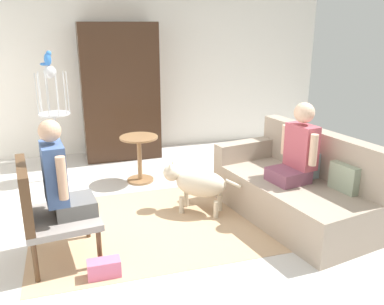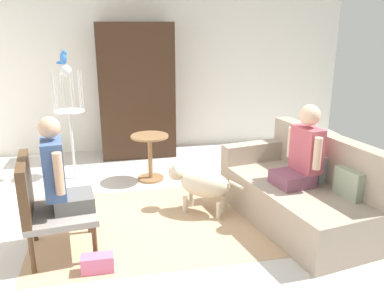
{
  "view_description": "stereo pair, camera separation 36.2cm",
  "coord_description": "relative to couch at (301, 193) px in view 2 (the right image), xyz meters",
  "views": [
    {
      "loc": [
        -0.95,
        -3.8,
        2.09
      ],
      "look_at": [
        0.16,
        -0.16,
        0.86
      ],
      "focal_mm": 38.21,
      "sensor_mm": 36.0,
      "label": 1
    },
    {
      "loc": [
        -0.6,
        -3.89,
        2.09
      ],
      "look_at": [
        0.16,
        -0.16,
        0.86
      ],
      "focal_mm": 38.21,
      "sensor_mm": 36.0,
      "label": 2
    }
  ],
  "objects": [
    {
      "name": "round_end_table",
      "position": [
        -1.47,
        1.55,
        0.05
      ],
      "size": [
        0.51,
        0.51,
        0.63
      ],
      "color": "olive",
      "rests_on": "ground"
    },
    {
      "name": "armchair",
      "position": [
        -2.6,
        -0.15,
        0.21
      ],
      "size": [
        0.71,
        0.75,
        0.95
      ],
      "color": "#4C331E",
      "rests_on": "ground"
    },
    {
      "name": "dog",
      "position": [
        -1.0,
        0.42,
        0.03
      ],
      "size": [
        0.78,
        0.58,
        0.57
      ],
      "color": "beige",
      "rests_on": "ground"
    },
    {
      "name": "couch",
      "position": [
        0.0,
        0.0,
        0.0
      ],
      "size": [
        1.25,
        1.97,
        0.95
      ],
      "color": "gray",
      "rests_on": "ground"
    },
    {
      "name": "bird_cage_stand",
      "position": [
        -2.51,
        1.95,
        0.48
      ],
      "size": [
        0.41,
        0.41,
        1.55
      ],
      "color": "silver",
      "rests_on": "ground"
    },
    {
      "name": "person_on_armchair",
      "position": [
        -2.45,
        -0.13,
        0.46
      ],
      "size": [
        0.45,
        0.51,
        0.88
      ],
      "color": "#5E5C5A"
    },
    {
      "name": "armoire_cabinet",
      "position": [
        -1.54,
        2.72,
        0.72
      ],
      "size": [
        1.16,
        0.56,
        2.09
      ],
      "primitive_type": "cube",
      "color": "#382316",
      "rests_on": "ground"
    },
    {
      "name": "ground_plane",
      "position": [
        -1.36,
        0.15,
        -0.33
      ],
      "size": [
        7.48,
        7.48,
        0.0
      ],
      "primitive_type": "plane",
      "color": "beige"
    },
    {
      "name": "parrot",
      "position": [
        -2.52,
        1.95,
        1.31
      ],
      "size": [
        0.17,
        0.1,
        0.19
      ],
      "color": "blue",
      "rests_on": "bird_cage_stand"
    },
    {
      "name": "area_rug",
      "position": [
        -1.39,
        0.25,
        -0.32
      ],
      "size": [
        2.86,
        1.86,
        0.01
      ],
      "primitive_type": "cube",
      "color": "tan",
      "rests_on": "ground"
    },
    {
      "name": "handbag",
      "position": [
        -2.15,
        -0.55,
        -0.25
      ],
      "size": [
        0.28,
        0.14,
        0.16
      ],
      "primitive_type": "cube",
      "color": "#D8668C",
      "rests_on": "ground"
    },
    {
      "name": "back_wall",
      "position": [
        -1.36,
        3.13,
        1.08
      ],
      "size": [
        6.83,
        0.12,
        2.82
      ],
      "primitive_type": "cube",
      "color": "silver",
      "rests_on": "ground"
    },
    {
      "name": "person_on_couch",
      "position": [
        -0.04,
        -0.04,
        0.47
      ],
      "size": [
        0.49,
        0.51,
        0.84
      ],
      "color": "#7C4459"
    }
  ]
}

